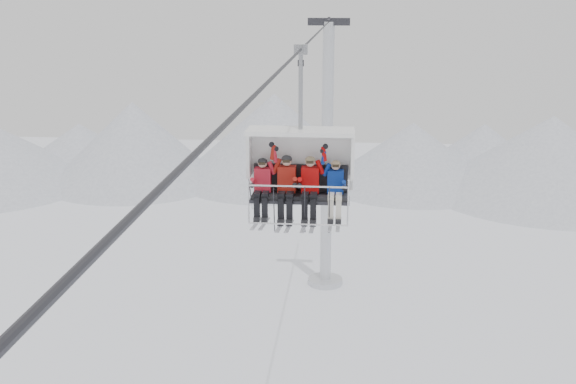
# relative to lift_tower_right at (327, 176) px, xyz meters

# --- Properties ---
(ridgeline) EXTENTS (72.00, 21.00, 7.00)m
(ridgeline) POSITION_rel_lift_tower_right_xyz_m (-1.58, 20.05, -2.94)
(ridgeline) COLOR silver
(ridgeline) RESTS_ON ground
(lift_tower_right) EXTENTS (2.00, 1.80, 13.48)m
(lift_tower_right) POSITION_rel_lift_tower_right_xyz_m (0.00, 0.00, 0.00)
(lift_tower_right) COLOR silver
(lift_tower_right) RESTS_ON ground
(haul_cable) EXTENTS (0.06, 50.00, 0.06)m
(haul_cable) POSITION_rel_lift_tower_right_xyz_m (0.00, -22.00, 7.52)
(haul_cable) COLOR #2A2A2F
(haul_cable) RESTS_ON lift_tower_left
(chairlift_carrier) EXTENTS (2.46, 1.17, 3.98)m
(chairlift_carrier) POSITION_rel_lift_tower_right_xyz_m (0.00, -18.63, 4.91)
(chairlift_carrier) COLOR black
(chairlift_carrier) RESTS_ON haul_cable
(skier_far_left) EXTENTS (0.38, 1.69, 1.54)m
(skier_far_left) POSITION_rel_lift_tower_right_xyz_m (-0.87, -18.95, 4.40)
(skier_far_left) COLOR red
(skier_far_left) RESTS_ON chairlift_carrier
(skier_center_left) EXTENTS (0.42, 1.69, 1.66)m
(skier_center_left) POSITION_rel_lift_tower_right_xyz_m (-0.31, -18.94, 4.44)
(skier_center_left) COLOR #A21A10
(skier_center_left) RESTS_ON chairlift_carrier
(skier_center_right) EXTENTS (0.41, 1.69, 1.63)m
(skier_center_right) POSITION_rel_lift_tower_right_xyz_m (0.24, -18.94, 4.43)
(skier_center_right) COLOR #BE0808
(skier_center_right) RESTS_ON chairlift_carrier
(skier_far_right) EXTENTS (0.37, 1.69, 1.50)m
(skier_far_right) POSITION_rel_lift_tower_right_xyz_m (0.82, -18.95, 4.39)
(skier_far_right) COLOR navy
(skier_far_right) RESTS_ON chairlift_carrier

